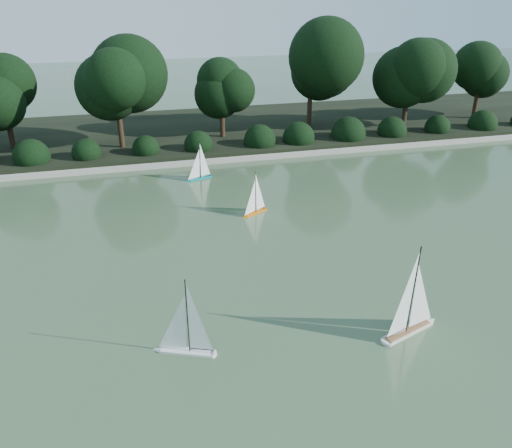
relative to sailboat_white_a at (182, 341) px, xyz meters
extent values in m
plane|color=#2E4227|center=(2.27, 1.25, -0.25)|extent=(80.00, 80.00, 0.00)
cube|color=gray|center=(2.27, 10.25, -0.16)|extent=(40.00, 0.35, 0.18)
cube|color=black|center=(2.27, 14.25, -0.10)|extent=(40.00, 8.00, 0.30)
cylinder|color=black|center=(-4.73, 13.05, 0.44)|extent=(0.20, 0.20, 1.37)
sphere|color=black|center=(-4.73, 13.05, 2.13)|extent=(2.24, 2.24, 2.24)
cylinder|color=black|center=(-0.73, 12.15, 0.58)|extent=(0.20, 0.20, 1.66)
sphere|color=black|center=(-0.73, 12.15, 2.60)|extent=(2.66, 2.66, 2.66)
cylinder|color=black|center=(3.27, 12.65, 0.38)|extent=(0.20, 0.20, 1.26)
sphere|color=black|center=(3.27, 12.65, 1.96)|extent=(2.10, 2.10, 2.10)
cylinder|color=black|center=(7.27, 13.35, 0.62)|extent=(0.20, 0.20, 1.73)
sphere|color=black|center=(7.27, 13.35, 2.74)|extent=(2.80, 2.80, 2.80)
cylinder|color=black|center=(11.27, 12.25, 0.49)|extent=(0.20, 0.20, 1.48)
sphere|color=black|center=(11.27, 12.25, 2.36)|extent=(2.52, 2.52, 2.52)
cylinder|color=black|center=(15.27, 12.85, 0.45)|extent=(0.20, 0.20, 1.40)
sphere|color=black|center=(15.27, 12.85, 2.16)|extent=(2.24, 2.24, 2.24)
sphere|color=black|center=(-3.73, 11.15, 0.20)|extent=(1.10, 1.10, 1.10)
sphere|color=black|center=(-1.73, 11.15, 0.20)|extent=(1.10, 1.10, 1.10)
sphere|color=black|center=(0.27, 11.15, 0.20)|extent=(1.10, 1.10, 1.10)
sphere|color=black|center=(2.27, 11.15, 0.20)|extent=(1.10, 1.10, 1.10)
sphere|color=black|center=(4.27, 11.15, 0.20)|extent=(1.10, 1.10, 1.10)
sphere|color=black|center=(6.27, 11.15, 0.20)|extent=(1.10, 1.10, 1.10)
sphere|color=black|center=(8.27, 11.15, 0.20)|extent=(1.10, 1.10, 1.10)
sphere|color=black|center=(10.27, 11.15, 0.20)|extent=(1.10, 1.10, 1.10)
sphere|color=black|center=(12.27, 11.15, 0.20)|extent=(1.10, 1.10, 1.10)
sphere|color=black|center=(14.27, 11.15, 0.20)|extent=(1.10, 1.10, 1.10)
cube|color=silver|center=(0.08, -0.03, -0.20)|extent=(0.93, 0.54, 0.09)
cone|color=silver|center=(-0.42, 0.18, -0.20)|extent=(0.24, 0.24, 0.19)
cylinder|color=silver|center=(0.51, -0.22, -0.20)|extent=(0.15, 0.15, 0.09)
cylinder|color=black|center=(0.12, -0.05, 0.57)|extent=(0.02, 0.02, 1.45)
cylinder|color=black|center=(0.31, -0.13, -0.10)|extent=(0.40, 0.18, 0.01)
cube|color=silver|center=(4.10, -0.51, -0.19)|extent=(1.16, 0.59, 0.11)
cone|color=silver|center=(4.72, -0.30, -0.19)|extent=(0.29, 0.29, 0.23)
cylinder|color=silver|center=(3.55, -0.70, -0.19)|extent=(0.17, 0.17, 0.11)
cube|color=olive|center=(4.10, -0.51, -0.13)|extent=(1.05, 0.50, 0.01)
cylinder|color=black|center=(4.04, -0.53, 0.75)|extent=(0.03, 0.03, 1.77)
cylinder|color=black|center=(3.80, -0.61, -0.07)|extent=(0.50, 0.19, 0.02)
cube|color=#DA6600|center=(2.76, 5.47, -0.21)|extent=(0.74, 0.51, 0.08)
cone|color=#DA6600|center=(2.38, 5.25, -0.21)|extent=(0.21, 0.21, 0.15)
cylinder|color=#DA6600|center=(3.09, 5.65, -0.21)|extent=(0.12, 0.12, 0.08)
cylinder|color=black|center=(2.79, 5.49, 0.42)|extent=(0.02, 0.02, 1.18)
cylinder|color=black|center=(2.94, 5.57, -0.13)|extent=(0.31, 0.18, 0.01)
cube|color=#047C83|center=(1.68, 8.67, -0.21)|extent=(0.81, 0.42, 0.08)
cone|color=#047C83|center=(1.24, 8.51, -0.21)|extent=(0.21, 0.21, 0.16)
cylinder|color=#047C83|center=(2.06, 8.81, -0.21)|extent=(0.12, 0.12, 0.08)
cylinder|color=black|center=(1.72, 8.68, 0.45)|extent=(0.02, 0.02, 1.24)
cylinder|color=black|center=(1.89, 8.74, -0.12)|extent=(0.35, 0.14, 0.01)
camera|label=1|loc=(-0.53, -7.03, 5.49)|focal=35.00mm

